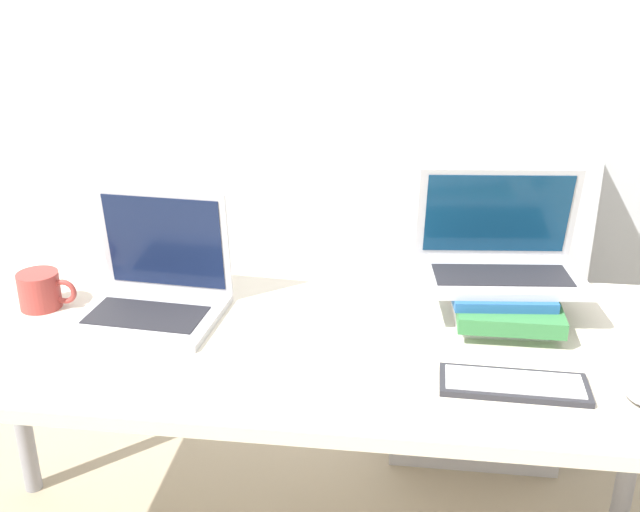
# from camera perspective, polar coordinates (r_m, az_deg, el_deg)

# --- Properties ---
(desk) EXTENTS (1.78, 0.69, 0.73)m
(desk) POSITION_cam_1_polar(r_m,az_deg,el_deg) (1.63, -2.16, -8.13)
(desk) COLOR beige
(desk) RESTS_ON ground_plane
(laptop_left) EXTENTS (0.32, 0.28, 0.26)m
(laptop_left) POSITION_cam_1_polar(r_m,az_deg,el_deg) (1.70, -12.50, -2.56)
(laptop_left) COLOR #B2B2B7
(laptop_left) RESTS_ON desk
(book_stack) EXTENTS (0.24, 0.27, 0.08)m
(book_stack) POSITION_cam_1_polar(r_m,az_deg,el_deg) (1.68, 13.66, -3.35)
(book_stack) COLOR white
(book_stack) RESTS_ON desk
(laptop_on_books) EXTENTS (0.38, 0.26, 0.23)m
(laptop_on_books) POSITION_cam_1_polar(r_m,az_deg,el_deg) (1.69, 13.49, 0.09)
(laptop_on_books) COLOR #B2B2B7
(laptop_on_books) RESTS_ON book_stack
(wireless_keyboard) EXTENTS (0.28, 0.11, 0.01)m
(wireless_keyboard) POSITION_cam_1_polar(r_m,az_deg,el_deg) (1.45, 14.55, -9.45)
(wireless_keyboard) COLOR #28282D
(wireless_keyboard) RESTS_ON desk
(mug) EXTENTS (0.13, 0.09, 0.08)m
(mug) POSITION_cam_1_polar(r_m,az_deg,el_deg) (1.80, -20.51, -2.46)
(mug) COLOR #9E3833
(mug) RESTS_ON desk
(mini_fridge) EXTENTS (0.51, 0.60, 1.07)m
(mini_fridge) POSITION_cam_1_polar(r_m,az_deg,el_deg) (2.40, 12.08, -1.34)
(mini_fridge) COLOR silver
(mini_fridge) RESTS_ON ground_plane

